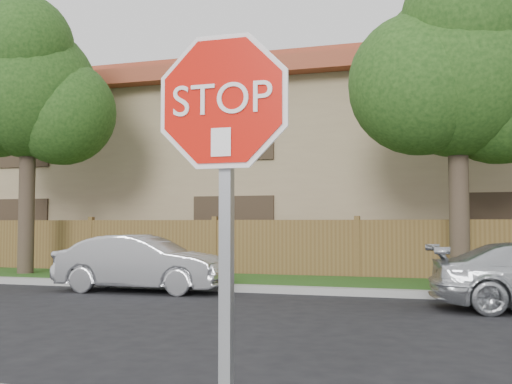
% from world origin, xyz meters
% --- Properties ---
extents(far_curb, '(70.00, 0.30, 0.15)m').
position_xyz_m(far_curb, '(0.00, 8.15, 0.07)').
color(far_curb, gray).
rests_on(far_curb, ground).
extents(grass_strip, '(70.00, 3.00, 0.12)m').
position_xyz_m(grass_strip, '(0.00, 9.80, 0.06)').
color(grass_strip, '#1E4714').
rests_on(grass_strip, ground).
extents(fence, '(70.00, 0.12, 1.60)m').
position_xyz_m(fence, '(0.00, 11.40, 0.80)').
color(fence, brown).
rests_on(fence, ground).
extents(apartment_building, '(35.20, 9.20, 7.20)m').
position_xyz_m(apartment_building, '(0.00, 17.00, 3.53)').
color(apartment_building, '#927C5A').
rests_on(apartment_building, ground).
extents(tree_left, '(4.80, 3.90, 7.78)m').
position_xyz_m(tree_left, '(-8.98, 9.57, 5.22)').
color(tree_left, '#382B21').
rests_on(tree_left, ground).
extents(tree_mid, '(4.80, 3.90, 7.35)m').
position_xyz_m(tree_mid, '(2.52, 9.57, 4.87)').
color(tree_mid, '#382B21').
rests_on(tree_mid, ground).
extents(stop_sign, '(1.01, 0.13, 2.55)m').
position_xyz_m(stop_sign, '(0.99, -1.48, 1.83)').
color(stop_sign, gray).
rests_on(stop_sign, sidewalk_near).
extents(sedan_left, '(3.83, 1.46, 1.25)m').
position_xyz_m(sedan_left, '(-4.21, 7.49, 0.62)').
color(sedan_left, '#ACADB1').
rests_on(sedan_left, ground).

